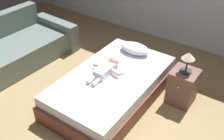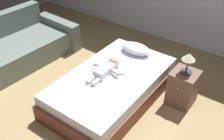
# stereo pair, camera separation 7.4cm
# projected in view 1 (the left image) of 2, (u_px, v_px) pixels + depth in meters

# --- Properties ---
(ground_plane) EXTENTS (8.00, 8.00, 0.00)m
(ground_plane) POSITION_uv_depth(u_px,v_px,m) (85.00, 126.00, 3.67)
(ground_plane) COLOR #A08659
(bed) EXTENTS (1.20, 2.08, 0.43)m
(bed) POSITION_uv_depth(u_px,v_px,m) (112.00, 87.00, 4.03)
(bed) COLOR brown
(bed) RESTS_ON ground_plane
(pillow) EXTENTS (0.52, 0.31, 0.16)m
(pillow) POSITION_uv_depth(u_px,v_px,m) (135.00, 48.00, 4.40)
(pillow) COLOR white
(pillow) RESTS_ON bed
(baby) EXTENTS (0.48, 0.67, 0.17)m
(baby) POSITION_uv_depth(u_px,v_px,m) (107.00, 68.00, 3.95)
(baby) COLOR white
(baby) RESTS_ON bed
(toothbrush) EXTENTS (0.07, 0.12, 0.02)m
(toothbrush) POSITION_uv_depth(u_px,v_px,m) (122.00, 74.00, 3.92)
(toothbrush) COLOR blue
(toothbrush) RESTS_ON bed
(couch) EXTENTS (1.23, 2.15, 0.83)m
(couch) POSITION_uv_depth(u_px,v_px,m) (14.00, 49.00, 4.84)
(couch) COLOR slate
(couch) RESTS_ON ground_plane
(nightstand) EXTENTS (0.38, 0.41, 0.56)m
(nightstand) POSITION_uv_depth(u_px,v_px,m) (182.00, 87.00, 3.93)
(nightstand) COLOR brown
(nightstand) RESTS_ON ground_plane
(lamp) EXTENTS (0.19, 0.19, 0.32)m
(lamp) POSITION_uv_depth(u_px,v_px,m) (188.00, 58.00, 3.64)
(lamp) COLOR #333338
(lamp) RESTS_ON nightstand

